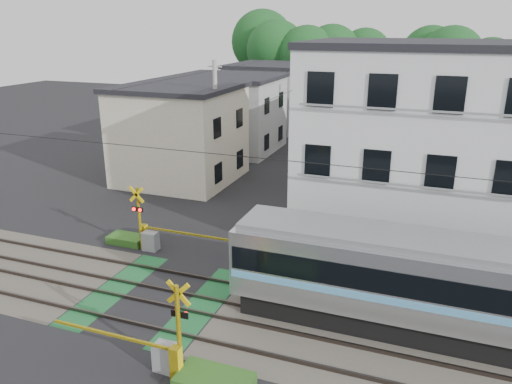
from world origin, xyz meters
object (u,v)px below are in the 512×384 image
at_px(crossing_signal_far, 149,235).
at_px(apartment_block, 415,144).
at_px(commuter_train, 484,294).
at_px(crossing_signal_near, 167,352).
at_px(pedestrian, 337,126).

height_order(crossing_signal_far, apartment_block, apartment_block).
relative_size(commuter_train, apartment_block, 1.63).
xyz_separation_m(commuter_train, crossing_signal_far, (-14.00, 2.45, -1.12)).
xyz_separation_m(crossing_signal_near, pedestrian, (-2.22, 35.31, 0.18)).
distance_m(commuter_train, pedestrian, 32.41).
relative_size(crossing_signal_near, crossing_signal_far, 1.00).
bearing_deg(apartment_block, pedestrian, 110.14).
height_order(crossing_signal_near, pedestrian, crossing_signal_near).
bearing_deg(commuter_train, pedestrian, 109.93).
distance_m(apartment_block, pedestrian, 23.91).
relative_size(commuter_train, crossing_signal_far, 3.52).
bearing_deg(crossing_signal_near, crossing_signal_far, 125.29).
height_order(crossing_signal_far, pedestrian, crossing_signal_far).
bearing_deg(crossing_signal_near, pedestrian, 93.59).
bearing_deg(pedestrian, crossing_signal_far, 99.32).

